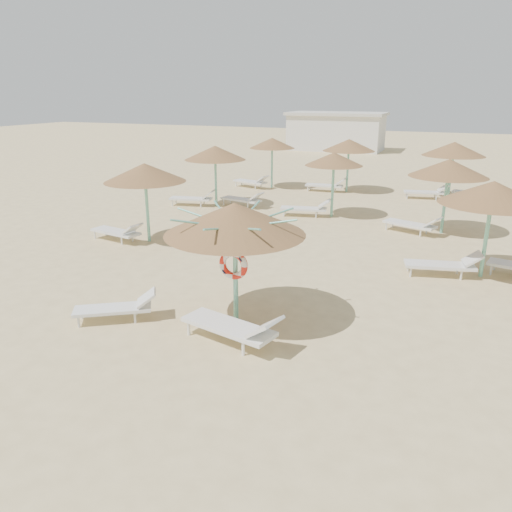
% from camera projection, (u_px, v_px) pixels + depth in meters
% --- Properties ---
extents(ground, '(120.00, 120.00, 0.00)m').
position_uv_depth(ground, '(225.00, 316.00, 11.60)').
color(ground, '#DFC488').
rests_on(ground, ground).
extents(main_palapa, '(3.05, 3.05, 2.74)m').
position_uv_depth(main_palapa, '(235.00, 219.00, 10.60)').
color(main_palapa, '#71C4AC').
rests_on(main_palapa, ground).
extents(lounger_main_a, '(1.84, 1.46, 0.67)m').
position_uv_depth(lounger_main_a, '(118.00, 307.00, 11.29)').
color(lounger_main_a, white).
rests_on(lounger_main_a, ground).
extents(lounger_main_b, '(2.32, 1.18, 0.81)m').
position_uv_depth(lounger_main_b, '(234.00, 327.00, 10.20)').
color(lounger_main_b, white).
rests_on(lounger_main_b, ground).
extents(palapa_field, '(19.63, 14.46, 2.72)m').
position_uv_depth(palapa_field, '(369.00, 163.00, 19.33)').
color(palapa_field, '#71C4AC').
rests_on(palapa_field, ground).
extents(service_hut, '(8.40, 4.40, 3.25)m').
position_uv_depth(service_hut, '(336.00, 131.00, 43.98)').
color(service_hut, silver).
rests_on(service_hut, ground).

